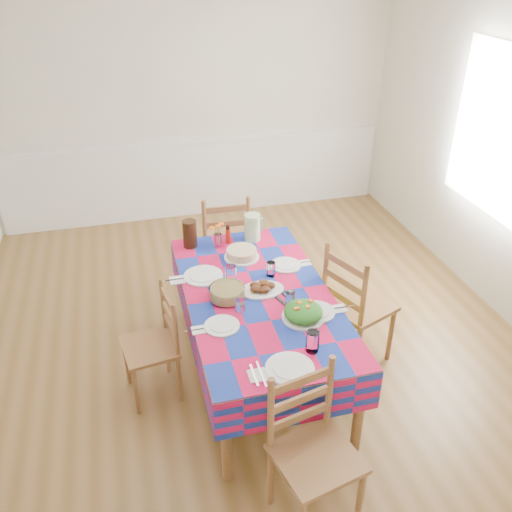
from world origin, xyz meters
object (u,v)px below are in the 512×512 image
at_px(chair_far, 225,244).
at_px(chair_left, 155,346).
at_px(chair_right, 355,306).
at_px(green_pitcher, 252,227).
at_px(tea_pitcher, 190,234).
at_px(chair_near, 312,452).
at_px(meat_platter, 262,288).
at_px(dining_table, 258,304).

xyz_separation_m(chair_far, chair_left, (-0.75, -1.18, -0.08)).
bearing_deg(chair_right, green_pitcher, 14.49).
distance_m(tea_pitcher, chair_far, 0.63).
bearing_deg(chair_far, green_pitcher, 113.78).
relative_size(chair_near, chair_far, 0.97).
bearing_deg(chair_right, tea_pitcher, 31.45).
height_order(meat_platter, chair_near, chair_near).
xyz_separation_m(chair_near, chair_left, (-0.75, 1.19, -0.06)).
bearing_deg(chair_right, chair_left, 67.16).
xyz_separation_m(meat_platter, tea_pitcher, (-0.39, 0.77, 0.09)).
height_order(tea_pitcher, chair_far, chair_far).
distance_m(meat_platter, tea_pitcher, 0.87).
relative_size(dining_table, chair_left, 2.20).
height_order(dining_table, meat_platter, meat_platter).
bearing_deg(chair_far, meat_platter, 93.83).
height_order(dining_table, chair_left, chair_left).
bearing_deg(chair_right, dining_table, 66.71).
distance_m(dining_table, chair_left, 0.79).
xyz_separation_m(dining_table, tea_pitcher, (-0.36, 0.81, 0.19)).
distance_m(chair_far, chair_left, 1.40).
bearing_deg(dining_table, tea_pitcher, 114.00).
distance_m(green_pitcher, chair_left, 1.27).
bearing_deg(chair_left, chair_near, 23.56).
bearing_deg(green_pitcher, meat_platter, -99.20).
bearing_deg(chair_left, meat_platter, 83.61).
xyz_separation_m(dining_table, chair_far, (-0.00, 1.18, -0.15)).
bearing_deg(chair_right, chair_far, 10.11).
xyz_separation_m(dining_table, green_pitcher, (0.16, 0.79, 0.19)).
distance_m(green_pitcher, tea_pitcher, 0.52).
relative_size(dining_table, meat_platter, 5.96).
relative_size(chair_left, chair_right, 0.84).
bearing_deg(dining_table, chair_right, -1.34).
height_order(meat_platter, chair_left, chair_left).
relative_size(dining_table, chair_right, 1.85).
height_order(green_pitcher, chair_near, chair_near).
relative_size(meat_platter, chair_left, 0.37).
height_order(chair_near, chair_far, chair_far).
bearing_deg(green_pitcher, chair_left, -139.40).
relative_size(meat_platter, chair_right, 0.31).
relative_size(chair_near, chair_left, 1.14).
xyz_separation_m(chair_near, chair_far, (0.01, 2.37, 0.02)).
relative_size(chair_near, chair_right, 0.96).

